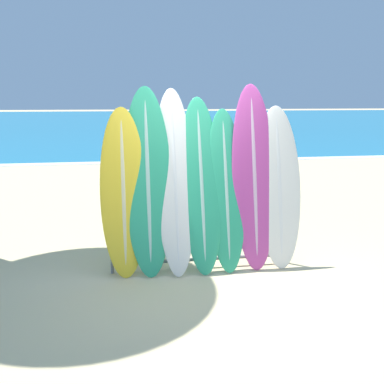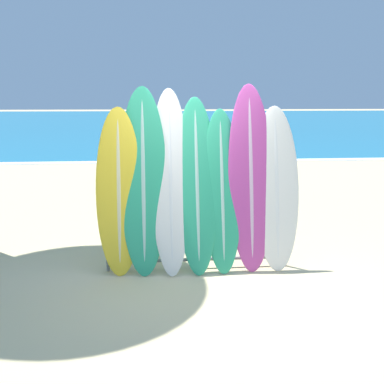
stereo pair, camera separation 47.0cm
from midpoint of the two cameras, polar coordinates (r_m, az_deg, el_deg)
ground_plane at (r=5.65m, az=2.44°, el=-10.93°), size 160.00×160.00×0.00m
ocean_water at (r=44.85m, az=-4.16°, el=9.08°), size 120.00×60.00×0.01m
surfboard_rack at (r=5.82m, az=3.01°, el=-5.48°), size 2.35×0.04×0.83m
surfboard_slot_0 at (r=5.65m, az=-6.92°, el=0.08°), size 0.57×0.52×2.09m
surfboard_slot_1 at (r=5.65m, az=-3.84°, el=1.50°), size 0.60×0.69×2.35m
surfboard_slot_2 at (r=5.68m, az=-0.39°, el=1.47°), size 0.50×0.80×2.33m
surfboard_slot_3 at (r=5.71m, az=2.98°, el=0.95°), size 0.53×0.77×2.22m
surfboard_slot_4 at (r=5.76m, az=6.17°, el=0.20°), size 0.50×0.64×2.06m
surfboard_slot_5 at (r=5.83m, az=9.75°, el=1.81°), size 0.58×0.61×2.38m
surfboard_slot_6 at (r=5.92m, az=12.90°, el=0.46°), size 0.59×0.55×2.10m
person_near_water at (r=13.39m, az=1.49°, el=6.50°), size 0.23×0.29×1.71m
person_mid_beach at (r=8.03m, az=8.06°, el=2.88°), size 0.23×0.29×1.74m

